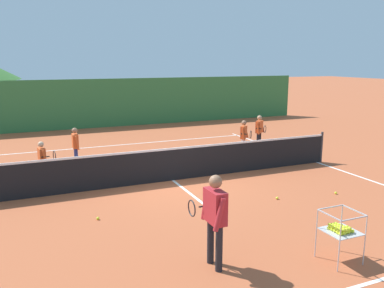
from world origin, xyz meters
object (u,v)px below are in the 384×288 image
student_0 (43,158)px  instructor (214,213)px  ball_cart (340,229)px  tennis_ball_3 (336,193)px  student_1 (75,144)px  tennis_ball_0 (98,218)px  student_2 (244,135)px  tennis_net (173,164)px  tennis_ball_2 (277,198)px  student_3 (259,129)px

student_0 → instructor: bearing=-69.4°
instructor → ball_cart: instructor is taller
student_0 → tennis_ball_3: student_0 is taller
tennis_ball_3 → student_1: bearing=136.7°
ball_cart → tennis_ball_0: (-3.51, 3.52, -0.56)m
student_2 → tennis_ball_0: size_ratio=19.23×
tennis_net → tennis_ball_3: size_ratio=161.32×
student_0 → tennis_ball_0: 3.57m
tennis_net → ball_cart: (0.96, -5.62, 0.10)m
student_0 → student_1: student_1 is taller
instructor → student_0: instructor is taller
student_0 → ball_cart: size_ratio=1.33×
student_2 → tennis_ball_3: student_2 is taller
tennis_net → tennis_ball_2: bearing=-54.3°
student_1 → tennis_ball_0: 4.84m
instructor → tennis_ball_3: (4.60, 2.09, -0.94)m
student_1 → tennis_ball_0: bearing=-92.2°
student_0 → student_1: (1.09, 1.39, 0.06)m
student_1 → student_2: student_2 is taller
student_2 → student_3: (1.10, 0.68, 0.02)m
student_3 → tennis_ball_3: bearing=-101.5°
ball_cart → instructor: bearing=161.7°
student_2 → student_3: student_3 is taller
tennis_net → tennis_ball_2: tennis_net is taller
student_2 → tennis_ball_3: bearing=-90.0°
student_3 → tennis_ball_3: size_ratio=19.79×
tennis_ball_2 → tennis_ball_3: 1.67m
student_1 → student_2: size_ratio=1.00×
tennis_ball_0 → tennis_ball_3: (6.04, -0.74, 0.00)m
tennis_ball_2 → student_0: bearing=144.0°
student_1 → tennis_ball_0: student_1 is taller
tennis_ball_3 → student_2: bearing=90.0°
student_1 → student_0: bearing=-128.1°
tennis_net → student_2: (3.49, 1.88, 0.29)m
student_2 → tennis_ball_0: bearing=-146.6°
student_0 → student_3: (8.04, 1.27, 0.09)m
student_0 → ball_cart: student_0 is taller
student_1 → student_2: 5.91m
student_2 → tennis_ball_2: bearing=-110.3°
instructor → tennis_ball_2: bearing=38.7°
student_0 → student_1: 1.76m
student_1 → student_3: 6.95m
tennis_ball_0 → tennis_ball_3: size_ratio=1.00×
student_1 → ball_cart: (3.33, -8.29, -0.19)m
tennis_ball_2 → student_1: bearing=128.8°
student_1 → tennis_ball_3: (5.85, -5.52, -0.75)m
instructor → student_3: (5.70, 7.49, -0.16)m
tennis_net → student_0: bearing=159.6°
student_2 → tennis_ball_3: 4.78m
ball_cart → tennis_ball_3: 3.79m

